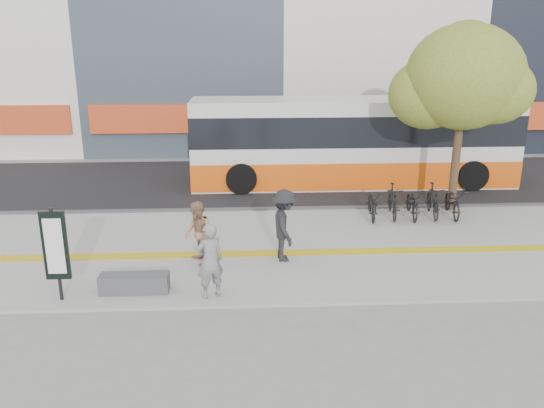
{
  "coord_description": "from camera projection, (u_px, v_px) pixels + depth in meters",
  "views": [
    {
      "loc": [
        0.02,
        -12.87,
        5.81
      ],
      "look_at": [
        0.8,
        2.0,
        1.21
      ],
      "focal_mm": 35.61,
      "sensor_mm": 36.0,
      "label": 1
    }
  ],
  "objects": [
    {
      "name": "street",
      "position": [
        244.0,
        182.0,
        22.58
      ],
      "size": [
        40.0,
        8.0,
        0.06
      ],
      "primitive_type": "cube",
      "color": "black",
      "rests_on": "ground"
    },
    {
      "name": "signboard",
      "position": [
        55.0,
        247.0,
        11.95
      ],
      "size": [
        0.55,
        0.1,
        2.2
      ],
      "color": "black",
      "rests_on": "sidewalk"
    },
    {
      "name": "street_tree",
      "position": [
        462.0,
        79.0,
        17.63
      ],
      "size": [
        4.4,
        3.8,
        6.31
      ],
      "color": "#382619",
      "rests_on": "sidewalk"
    },
    {
      "name": "pedestrian_tan",
      "position": [
        198.0,
        233.0,
        14.05
      ],
      "size": [
        0.9,
        1.0,
        1.7
      ],
      "primitive_type": "imported",
      "rotation": [
        0.0,
        0.0,
        -1.21
      ],
      "color": "#986F4F",
      "rests_on": "sidewalk"
    },
    {
      "name": "bus",
      "position": [
        353.0,
        144.0,
        21.83
      ],
      "size": [
        12.93,
        3.07,
        3.44
      ],
      "color": "silver",
      "rests_on": "street"
    },
    {
      "name": "ground",
      "position": [
        245.0,
        271.0,
        14.0
      ],
      "size": [
        120.0,
        120.0,
        0.0
      ],
      "primitive_type": "plane",
      "color": "slate",
      "rests_on": "ground"
    },
    {
      "name": "seated_woman",
      "position": [
        210.0,
        261.0,
        12.21
      ],
      "size": [
        0.77,
        0.67,
        1.78
      ],
      "primitive_type": "imported",
      "rotation": [
        0.0,
        0.0,
        3.6
      ],
      "color": "black",
      "rests_on": "sidewalk"
    },
    {
      "name": "pedestrian_dark",
      "position": [
        284.0,
        225.0,
        14.28
      ],
      "size": [
        0.85,
        1.32,
        1.94
      ],
      "primitive_type": "imported",
      "rotation": [
        0.0,
        0.0,
        1.68
      ],
      "color": "black",
      "rests_on": "sidewalk"
    },
    {
      "name": "bench",
      "position": [
        134.0,
        283.0,
        12.63
      ],
      "size": [
        1.6,
        0.45,
        0.45
      ],
      "primitive_type": "cube",
      "color": "#3E3E41",
      "rests_on": "sidewalk"
    },
    {
      "name": "sidewalk",
      "position": [
        245.0,
        249.0,
        15.42
      ],
      "size": [
        40.0,
        7.0,
        0.08
      ],
      "primitive_type": "cube",
      "color": "gray",
      "rests_on": "ground"
    },
    {
      "name": "bicycle_row",
      "position": [
        413.0,
        202.0,
        17.92
      ],
      "size": [
        3.61,
        1.94,
        1.09
      ],
      "color": "black",
      "rests_on": "sidewalk"
    },
    {
      "name": "curb",
      "position": [
        244.0,
        210.0,
        18.75
      ],
      "size": [
        40.0,
        0.25,
        0.14
      ],
      "primitive_type": "cube",
      "color": "#3E3E41",
      "rests_on": "ground"
    },
    {
      "name": "tactile_strip",
      "position": [
        245.0,
        254.0,
        14.93
      ],
      "size": [
        40.0,
        0.45,
        0.01
      ],
      "primitive_type": "cube",
      "color": "gold",
      "rests_on": "sidewalk"
    }
  ]
}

